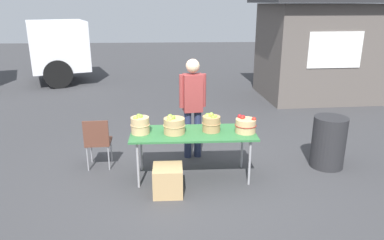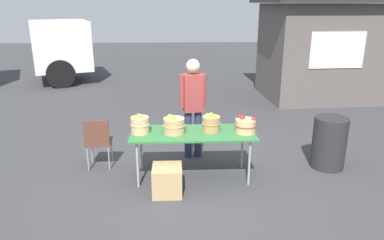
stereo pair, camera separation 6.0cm
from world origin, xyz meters
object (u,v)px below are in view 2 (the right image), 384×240
apple_basket_green_0 (140,125)px  produce_crate (167,180)px  apple_basket_green_1 (174,125)px  vendor_adult (193,101)px  market_table (193,135)px  apple_basket_green_2 (211,123)px  apple_basket_red_0 (245,125)px  folding_chair (98,139)px  trash_barrel (329,143)px

apple_basket_green_0 → produce_crate: 0.94m
apple_basket_green_1 → vendor_adult: 0.89m
market_table → apple_basket_green_0: 0.82m
apple_basket_green_1 → produce_crate: size_ratio=0.80×
apple_basket_green_2 → produce_crate: bearing=-140.8°
market_table → apple_basket_green_0: bearing=179.6°
apple_basket_green_0 → apple_basket_red_0: size_ratio=0.91×
apple_basket_green_0 → produce_crate: bearing=-51.7°
apple_basket_green_2 → folding_chair: 1.89m
apple_basket_green_0 → produce_crate: size_ratio=0.71×
apple_basket_green_2 → trash_barrel: apple_basket_green_2 is taller
market_table → apple_basket_green_1: size_ratio=5.62×
folding_chair → vendor_adult: bearing=-168.7°
folding_chair → trash_barrel: (3.81, -0.14, -0.08)m
market_table → trash_barrel: (2.27, 0.27, -0.27)m
apple_basket_red_0 → produce_crate: apple_basket_red_0 is taller
apple_basket_green_2 → folding_chair: apple_basket_green_2 is taller
apple_basket_green_1 → trash_barrel: apple_basket_green_1 is taller
apple_basket_green_0 → market_table: bearing=-0.4°
trash_barrel → apple_basket_red_0: bearing=-168.2°
apple_basket_green_0 → vendor_adult: vendor_adult is taller
market_table → apple_basket_green_0: (-0.80, 0.01, 0.18)m
trash_barrel → produce_crate: size_ratio=2.05×
folding_chair → produce_crate: 1.50m
market_table → apple_basket_red_0: size_ratio=5.77×
produce_crate → trash_barrel: bearing=16.4°
apple_basket_red_0 → vendor_adult: (-0.76, 0.82, 0.17)m
market_table → trash_barrel: 2.30m
apple_basket_green_0 → produce_crate: (0.41, -0.52, -0.67)m
apple_basket_red_0 → vendor_adult: size_ratio=0.19×
apple_basket_green_1 → folding_chair: (-1.25, 0.44, -0.37)m
produce_crate → apple_basket_green_0: bearing=128.3°
market_table → produce_crate: market_table is taller
apple_basket_red_0 → apple_basket_green_2: bearing=171.6°
market_table → vendor_adult: vendor_adult is taller
apple_basket_green_2 → folding_chair: bearing=168.4°
apple_basket_green_1 → trash_barrel: bearing=6.6°
market_table → apple_basket_green_1: (-0.29, -0.02, 0.17)m
vendor_adult → apple_basket_green_0: bearing=35.4°
apple_basket_green_2 → vendor_adult: size_ratio=0.17×
market_table → apple_basket_red_0: apple_basket_red_0 is taller
apple_basket_green_1 → vendor_adult: (0.33, 0.81, 0.15)m
apple_basket_green_1 → folding_chair: apple_basket_green_1 is taller
market_table → produce_crate: size_ratio=4.51×
apple_basket_green_0 → folding_chair: apple_basket_green_0 is taller
apple_basket_green_0 → apple_basket_green_2: 1.08m
apple_basket_green_0 → trash_barrel: apple_basket_green_0 is taller
apple_basket_green_0 → apple_basket_red_0: 1.60m
apple_basket_green_0 → vendor_adult: 1.16m
produce_crate → apple_basket_red_0: bearing=21.7°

